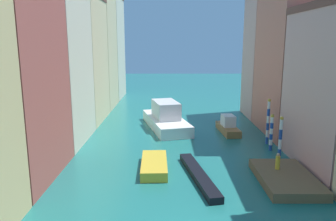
{
  "coord_description": "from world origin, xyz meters",
  "views": [
    {
      "loc": [
        -1.26,
        -15.94,
        10.9
      ],
      "look_at": [
        -1.19,
        29.23,
        1.5
      ],
      "focal_mm": 35.0,
      "sensor_mm": 36.0,
      "label": 1
    }
  ],
  "objects_px": {
    "mooring_pole_1": "(271,132)",
    "mooring_pole_2": "(267,121)",
    "vaporetto_white": "(165,118)",
    "motorboat_0": "(227,126)",
    "waterfront_dock": "(285,178)",
    "gondola_black": "(198,175)",
    "person_on_dock": "(277,162)",
    "mooring_pole_0": "(280,137)",
    "motorboat_1": "(154,165)"
  },
  "relations": [
    {
      "from": "gondola_black",
      "to": "motorboat_0",
      "type": "bearing_deg",
      "value": 70.68
    },
    {
      "from": "waterfront_dock",
      "to": "person_on_dock",
      "type": "height_order",
      "value": "person_on_dock"
    },
    {
      "from": "person_on_dock",
      "to": "mooring_pole_0",
      "type": "relative_size",
      "value": 0.33
    },
    {
      "from": "mooring_pole_2",
      "to": "motorboat_0",
      "type": "xyz_separation_m",
      "value": [
        -3.44,
        4.65,
        -1.79
      ]
    },
    {
      "from": "mooring_pole_1",
      "to": "mooring_pole_2",
      "type": "xyz_separation_m",
      "value": [
        0.29,
        2.2,
        0.59
      ]
    },
    {
      "from": "mooring_pole_0",
      "to": "mooring_pole_2",
      "type": "relative_size",
      "value": 0.83
    },
    {
      "from": "mooring_pole_1",
      "to": "vaporetto_white",
      "type": "xyz_separation_m",
      "value": [
        -10.84,
        9.16,
        -0.72
      ]
    },
    {
      "from": "vaporetto_white",
      "to": "motorboat_0",
      "type": "relative_size",
      "value": 2.1
    },
    {
      "from": "mooring_pole_0",
      "to": "motorboat_0",
      "type": "relative_size",
      "value": 0.72
    },
    {
      "from": "motorboat_1",
      "to": "mooring_pole_2",
      "type": "bearing_deg",
      "value": 31.7
    },
    {
      "from": "waterfront_dock",
      "to": "motorboat_0",
      "type": "distance_m",
      "value": 14.92
    },
    {
      "from": "waterfront_dock",
      "to": "mooring_pole_0",
      "type": "relative_size",
      "value": 1.69
    },
    {
      "from": "vaporetto_white",
      "to": "mooring_pole_0",
      "type": "bearing_deg",
      "value": -46.71
    },
    {
      "from": "mooring_pole_1",
      "to": "gondola_black",
      "type": "distance_m",
      "value": 10.9
    },
    {
      "from": "mooring_pole_1",
      "to": "motorboat_1",
      "type": "height_order",
      "value": "mooring_pole_1"
    },
    {
      "from": "waterfront_dock",
      "to": "mooring_pole_1",
      "type": "relative_size",
      "value": 1.83
    },
    {
      "from": "waterfront_dock",
      "to": "vaporetto_white",
      "type": "height_order",
      "value": "vaporetto_white"
    },
    {
      "from": "person_on_dock",
      "to": "motorboat_1",
      "type": "height_order",
      "value": "person_on_dock"
    },
    {
      "from": "gondola_black",
      "to": "mooring_pole_1",
      "type": "bearing_deg",
      "value": 41.53
    },
    {
      "from": "person_on_dock",
      "to": "motorboat_0",
      "type": "xyz_separation_m",
      "value": [
        -1.58,
        13.75,
        -0.57
      ]
    },
    {
      "from": "mooring_pole_1",
      "to": "gondola_black",
      "type": "xyz_separation_m",
      "value": [
        -8.06,
        -7.14,
        -1.69
      ]
    },
    {
      "from": "mooring_pole_2",
      "to": "waterfront_dock",
      "type": "bearing_deg",
      "value": -98.47
    },
    {
      "from": "mooring_pole_0",
      "to": "gondola_black",
      "type": "distance_m",
      "value": 9.59
    },
    {
      "from": "gondola_black",
      "to": "motorboat_1",
      "type": "bearing_deg",
      "value": 152.89
    },
    {
      "from": "person_on_dock",
      "to": "motorboat_1",
      "type": "relative_size",
      "value": 0.24
    },
    {
      "from": "mooring_pole_1",
      "to": "vaporetto_white",
      "type": "distance_m",
      "value": 14.21
    },
    {
      "from": "motorboat_1",
      "to": "gondola_black",
      "type": "bearing_deg",
      "value": -27.11
    },
    {
      "from": "mooring_pole_0",
      "to": "mooring_pole_1",
      "type": "height_order",
      "value": "mooring_pole_0"
    },
    {
      "from": "waterfront_dock",
      "to": "gondola_black",
      "type": "distance_m",
      "value": 6.88
    },
    {
      "from": "vaporetto_white",
      "to": "mooring_pole_1",
      "type": "bearing_deg",
      "value": -40.21
    },
    {
      "from": "mooring_pole_1",
      "to": "person_on_dock",
      "type": "bearing_deg",
      "value": -102.82
    },
    {
      "from": "waterfront_dock",
      "to": "gondola_black",
      "type": "relative_size",
      "value": 0.76
    },
    {
      "from": "person_on_dock",
      "to": "vaporetto_white",
      "type": "bearing_deg",
      "value": 119.98
    },
    {
      "from": "waterfront_dock",
      "to": "mooring_pole_2",
      "type": "bearing_deg",
      "value": 81.53
    },
    {
      "from": "waterfront_dock",
      "to": "vaporetto_white",
      "type": "bearing_deg",
      "value": 119.35
    },
    {
      "from": "motorboat_1",
      "to": "mooring_pole_0",
      "type": "bearing_deg",
      "value": 13.27
    },
    {
      "from": "mooring_pole_1",
      "to": "mooring_pole_2",
      "type": "height_order",
      "value": "mooring_pole_2"
    },
    {
      "from": "waterfront_dock",
      "to": "mooring_pole_0",
      "type": "bearing_deg",
      "value": 76.48
    },
    {
      "from": "mooring_pole_0",
      "to": "mooring_pole_2",
      "type": "distance_m",
      "value": 4.67
    },
    {
      "from": "person_on_dock",
      "to": "vaporetto_white",
      "type": "relative_size",
      "value": 0.12
    },
    {
      "from": "person_on_dock",
      "to": "waterfront_dock",
      "type": "bearing_deg",
      "value": -71.47
    },
    {
      "from": "vaporetto_white",
      "to": "motorboat_0",
      "type": "xyz_separation_m",
      "value": [
        7.69,
        -2.31,
        -0.47
      ]
    },
    {
      "from": "waterfront_dock",
      "to": "mooring_pole_2",
      "type": "xyz_separation_m",
      "value": [
        1.51,
        10.13,
        2.2
      ]
    },
    {
      "from": "mooring_pole_1",
      "to": "motorboat_0",
      "type": "xyz_separation_m",
      "value": [
        -3.16,
        6.85,
        -1.19
      ]
    },
    {
      "from": "mooring_pole_0",
      "to": "waterfront_dock",
      "type": "bearing_deg",
      "value": -103.52
    },
    {
      "from": "mooring_pole_2",
      "to": "motorboat_0",
      "type": "relative_size",
      "value": 0.88
    },
    {
      "from": "mooring_pole_2",
      "to": "vaporetto_white",
      "type": "distance_m",
      "value": 13.19
    },
    {
      "from": "vaporetto_white",
      "to": "motorboat_0",
      "type": "bearing_deg",
      "value": -16.76
    },
    {
      "from": "person_on_dock",
      "to": "mooring_pole_2",
      "type": "height_order",
      "value": "mooring_pole_2"
    },
    {
      "from": "waterfront_dock",
      "to": "vaporetto_white",
      "type": "relative_size",
      "value": 0.58
    }
  ]
}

